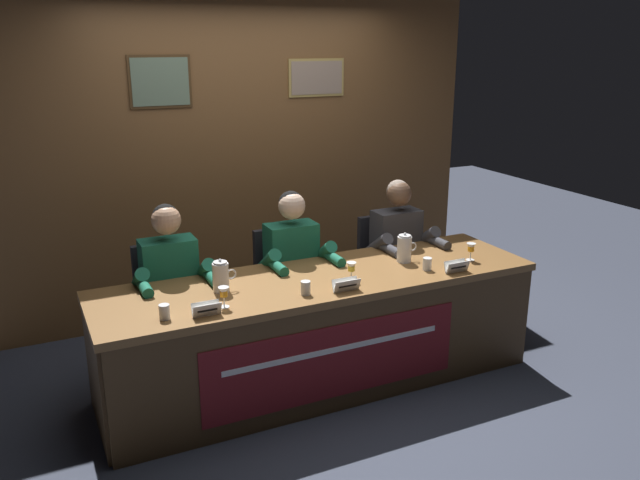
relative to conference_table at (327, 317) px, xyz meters
The scene contains 20 objects.
ground_plane 0.52m from the conference_table, 88.89° to the left, with size 12.00×12.00×0.00m, color #383D4C.
wall_back_panelled 1.78m from the conference_table, 89.94° to the left, with size 4.13×0.14×2.60m.
conference_table is the anchor object (origin of this frame).
chair_left 1.12m from the conference_table, 141.14° to the left, with size 0.44×0.44×0.90m.
panelist_left 1.03m from the conference_table, 150.00° to the left, with size 0.51×0.48×1.23m.
nameplate_left 0.91m from the conference_table, 167.34° to the right, with size 0.16×0.06×0.08m.
juice_glass_left 0.80m from the conference_table, behind, with size 0.06×0.06×0.12m.
water_cup_left 1.11m from the conference_table, behind, with size 0.06×0.06×0.08m.
chair_center 0.71m from the conference_table, 89.83° to the left, with size 0.44×0.44×0.90m.
panelist_center 0.54m from the conference_table, 89.76° to the left, with size 0.51×0.48×1.23m.
nameplate_center 0.34m from the conference_table, 78.98° to the right, with size 0.17×0.06×0.08m.
juice_glass_center 0.36m from the conference_table, 16.20° to the right, with size 0.06×0.06×0.12m.
water_cup_center 0.38m from the conference_table, 147.64° to the right, with size 0.06×0.06×0.08m.
chair_right 1.13m from the conference_table, 38.72° to the left, with size 0.44×0.44×0.90m.
panelist_right 1.03m from the conference_table, 29.88° to the left, with size 0.51×0.48×1.23m.
nameplate_right 0.93m from the conference_table, 13.42° to the right, with size 0.17×0.06×0.08m.
juice_glass_right 1.14m from the conference_table, ahead, with size 0.06×0.06×0.12m.
water_cup_right 0.77m from the conference_table, ahead, with size 0.06×0.06×0.08m.
water_pitcher_left_side 0.75m from the conference_table, 168.07° to the left, with size 0.15×0.10×0.21m.
water_pitcher_right_side 0.76m from the conference_table, 11.29° to the left, with size 0.15×0.10×0.21m.
Camera 1 is at (-1.71, -3.60, 2.23)m, focal length 36.53 mm.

